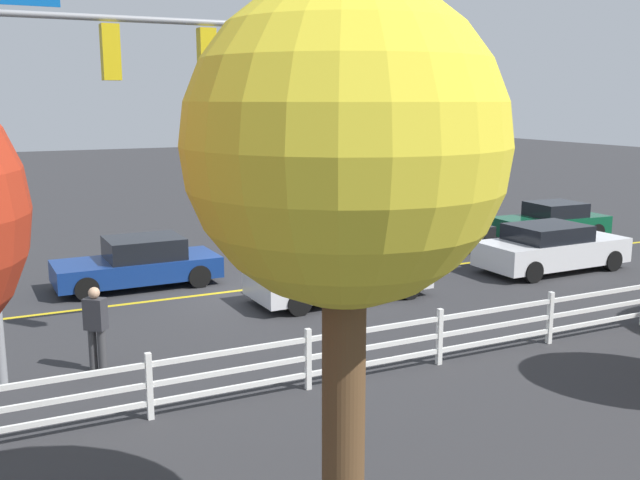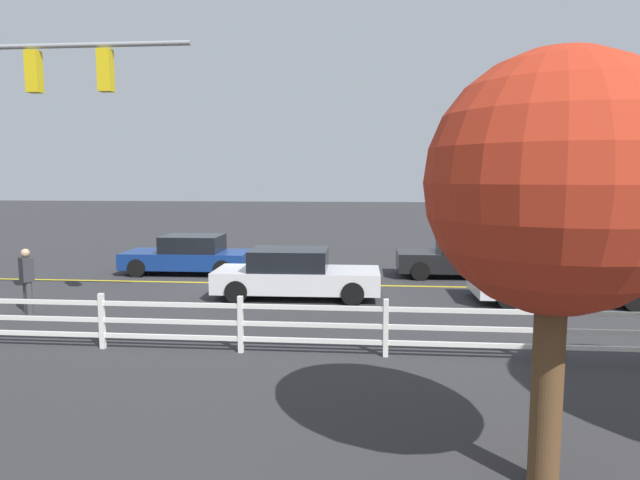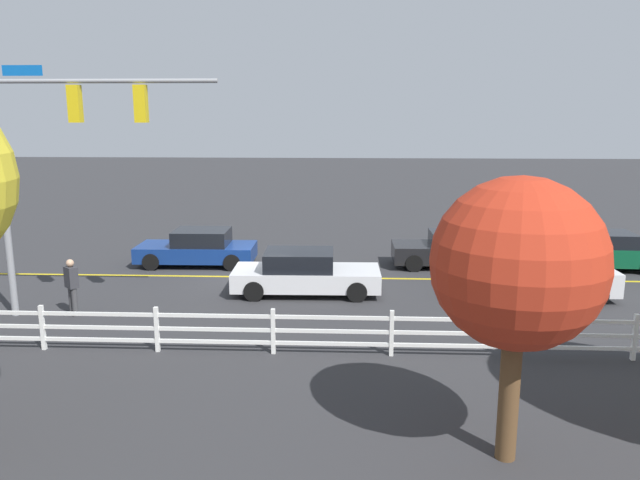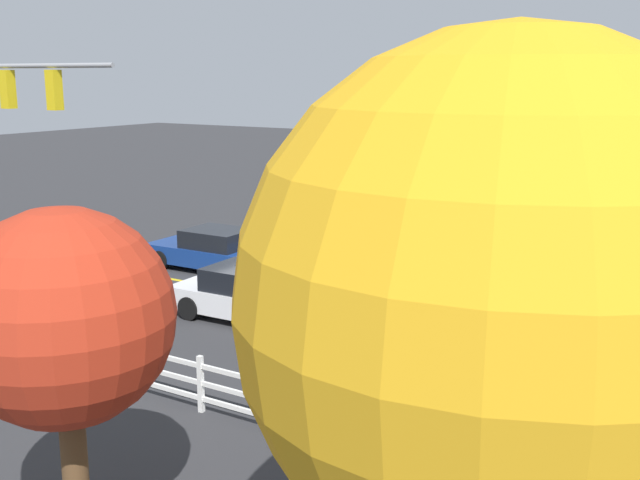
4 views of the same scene
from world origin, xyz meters
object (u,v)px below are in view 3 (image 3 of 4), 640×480
car_1 (535,275)px  car_4 (601,251)px  car_0 (198,248)px  car_3 (454,250)px  pedestrian (72,285)px  tree_2 (518,265)px  car_2 (304,273)px

car_1 → car_4: bearing=45.5°
car_1 → car_0: bearing=161.8°
car_3 → car_4: bearing=179.0°
pedestrian → tree_2: tree_2 is taller
car_4 → pedestrian: (17.61, 6.37, 0.25)m
car_0 → pedestrian: (2.18, 6.23, 0.26)m
car_4 → tree_2: size_ratio=0.91×
car_3 → tree_2: bearing=83.9°
car_1 → car_2: 7.42m
car_2 → pedestrian: pedestrian is taller
car_1 → car_3: car_1 is taller
car_2 → car_3: (-5.49, -3.86, -0.02)m
pedestrian → car_2: bearing=152.8°
car_0 → pedestrian: size_ratio=2.68×
car_1 → pedestrian: pedestrian is taller
car_3 → pedestrian: size_ratio=2.72×
car_1 → car_2: (7.42, 0.01, -0.03)m
car_0 → tree_2: tree_2 is taller
pedestrian → tree_2: (-10.73, 7.06, 2.49)m
car_4 → pedestrian: pedestrian is taller
car_1 → pedestrian: 14.24m
pedestrian → car_1: bearing=141.9°
car_4 → tree_2: 15.34m
car_3 → car_4: 5.54m
car_2 → car_4: bearing=17.9°
car_0 → car_4: bearing=179.8°
car_4 → tree_2: bearing=65.2°
car_3 → car_1: bearing=116.2°
pedestrian → tree_2: bearing=98.1°
pedestrian → tree_2: 13.08m
car_2 → car_4: size_ratio=1.09×
car_0 → tree_2: size_ratio=0.93×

